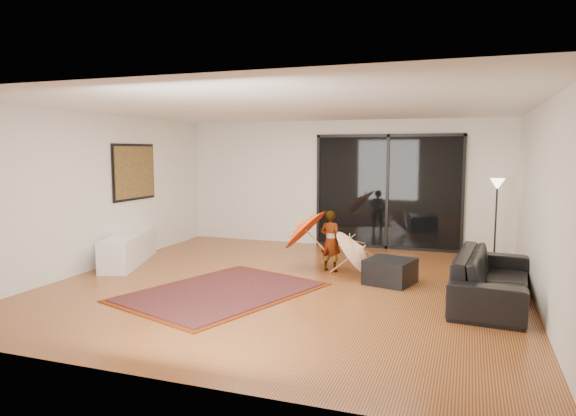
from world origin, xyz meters
The scene contains 17 objects.
floor centered at (0.00, 0.00, 0.00)m, with size 7.00×7.00×0.00m, color #AF6630.
ceiling centered at (0.00, 0.00, 2.70)m, with size 7.00×7.00×0.00m, color white.
wall_back centered at (0.00, 3.50, 1.35)m, with size 7.00×7.00×0.00m, color silver.
wall_front centered at (0.00, -3.50, 1.35)m, with size 7.00×7.00×0.00m, color silver.
wall_left centered at (-3.50, 0.00, 1.35)m, with size 7.00×7.00×0.00m, color silver.
wall_right centered at (3.50, 0.00, 1.35)m, with size 7.00×7.00×0.00m, color silver.
sliding_door centered at (1.00, 3.47, 1.20)m, with size 3.06×0.07×2.40m.
painting centered at (-3.46, 1.00, 1.65)m, with size 0.04×1.28×1.08m.
media_console centered at (-3.25, 0.47, 0.27)m, with size 0.49×1.97×0.55m, color white.
speaker centered at (-3.25, 0.30, 0.15)m, with size 0.26×0.26×0.29m, color #424244.
persian_rug centered at (-0.75, -0.74, 0.01)m, with size 2.82×3.30×0.02m.
sofa centered at (2.95, 0.10, 0.34)m, with size 2.32×0.91×0.68m, color black.
ottoman centered at (1.49, 0.61, 0.19)m, with size 0.67×0.67×0.38m, color black.
floor_lamp centered at (3.10, 2.97, 1.22)m, with size 0.27×0.27×1.55m.
child centered at (0.40, 1.09, 0.52)m, with size 0.38×0.25×1.05m, color #999999.
parasol_orange centered at (-0.15, 1.04, 0.73)m, with size 0.78×0.94×0.91m.
parasol_white centered at (1.00, 0.94, 0.50)m, with size 0.72×0.90×0.96m.
Camera 1 is at (2.61, -7.30, 2.07)m, focal length 32.00 mm.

